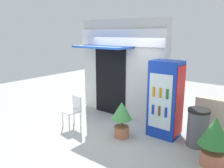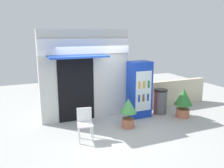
# 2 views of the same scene
# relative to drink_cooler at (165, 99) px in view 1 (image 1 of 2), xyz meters

# --- Properties ---
(ground) EXTENTS (16.00, 16.00, 0.00)m
(ground) POSITION_rel_drink_cooler_xyz_m (-1.52, -0.81, -0.99)
(ground) COLOR #B2B2AD
(storefront_building) EXTENTS (3.06, 1.12, 3.04)m
(storefront_building) POSITION_rel_drink_cooler_xyz_m (-1.81, 0.59, 0.58)
(storefront_building) COLOR silver
(storefront_building) RESTS_ON ground
(drink_cooler) EXTENTS (0.77, 0.63, 1.97)m
(drink_cooler) POSITION_rel_drink_cooler_xyz_m (0.00, 0.00, 0.00)
(drink_cooler) COLOR #1438B2
(drink_cooler) RESTS_ON ground
(plastic_chair) EXTENTS (0.48, 0.49, 0.89)m
(plastic_chair) POSITION_rel_drink_cooler_xyz_m (-2.30, -1.04, -0.46)
(plastic_chair) COLOR white
(plastic_chair) RESTS_ON ground
(potted_plant_near_shop) EXTENTS (0.53, 0.53, 0.94)m
(potted_plant_near_shop) POSITION_rel_drink_cooler_xyz_m (-0.82, -0.76, -0.42)
(potted_plant_near_shop) COLOR #BC6B4C
(potted_plant_near_shop) RESTS_ON ground
(potted_plant_curbside) EXTENTS (0.63, 0.63, 1.04)m
(potted_plant_curbside) POSITION_rel_drink_cooler_xyz_m (1.39, -0.67, -0.37)
(potted_plant_curbside) COLOR #BC6B4C
(potted_plant_curbside) RESTS_ON ground
(trash_bin) EXTENTS (0.50, 0.50, 0.91)m
(trash_bin) POSITION_rel_drink_cooler_xyz_m (0.86, -0.03, -0.53)
(trash_bin) COLOR #595960
(trash_bin) RESTS_ON ground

